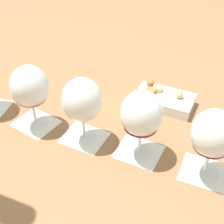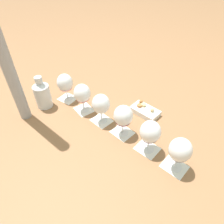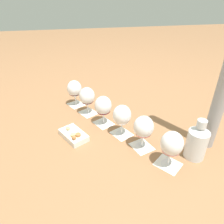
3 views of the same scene
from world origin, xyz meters
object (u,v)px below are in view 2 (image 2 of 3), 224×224
ceramic_vase (42,94)px  snack_dish (145,111)px  wine_glass_2 (101,105)px  wine_glass_5 (180,151)px  wine_glass_3 (123,117)px  wine_glass_4 (150,133)px  wine_glass_0 (65,84)px  wine_glass_1 (82,94)px

ceramic_vase → snack_dish: ceramic_vase is taller
wine_glass_2 → wine_glass_5: same height
wine_glass_5 → snack_dish: 0.40m
wine_glass_3 → wine_glass_5: 0.32m
wine_glass_4 → wine_glass_0: bearing=-151.1°
wine_glass_1 → snack_dish: bearing=65.6°
ceramic_vase → wine_glass_4: bearing=40.6°
wine_glass_1 → wine_glass_2: bearing=29.4°
ceramic_vase → snack_dish: size_ratio=1.07×
snack_dish → wine_glass_4: bearing=-23.9°
wine_glass_0 → wine_glass_5: (0.68, 0.37, -0.00)m
snack_dish → wine_glass_0: bearing=-125.9°
ceramic_vase → wine_glass_1: bearing=61.1°
wine_glass_2 → wine_glass_3: size_ratio=1.00×
wine_glass_0 → wine_glass_3: size_ratio=1.00×
wine_glass_0 → ceramic_vase: bearing=-80.6°
wine_glass_3 → wine_glass_4: 0.16m
wine_glass_0 → wine_glass_2: (0.27, 0.15, -0.00)m
wine_glass_1 → ceramic_vase: (-0.12, -0.22, -0.03)m
wine_glass_4 → wine_glass_5: 0.15m
wine_glass_2 → wine_glass_1: bearing=-150.6°
wine_glass_2 → wine_glass_3: bearing=31.7°
ceramic_vase → wine_glass_3: bearing=44.5°
wine_glass_2 → snack_dish: bearing=84.8°
wine_glass_0 → ceramic_vase: (0.02, -0.14, -0.03)m
wine_glass_3 → snack_dish: bearing=118.9°
wine_glass_3 → wine_glass_1: bearing=-149.4°
wine_glass_4 → wine_glass_1: bearing=-150.4°
wine_glass_2 → ceramic_vase: size_ratio=0.86×
wine_glass_1 → wine_glass_5: (0.53, 0.30, -0.00)m
wine_glass_4 → wine_glass_5: (0.13, 0.07, -0.00)m
wine_glass_4 → wine_glass_3: bearing=-152.3°
wine_glass_1 → wine_glass_2: (0.13, 0.07, -0.00)m
wine_glass_4 → ceramic_vase: size_ratio=0.86×
wine_glass_0 → wine_glass_5: 0.77m
wine_glass_1 → wine_glass_5: same height
wine_glass_3 → wine_glass_4: (0.14, 0.08, -0.00)m
wine_glass_1 → wine_glass_4: bearing=29.6°
wine_glass_0 → wine_glass_4: same height
wine_glass_5 → wine_glass_4: bearing=-152.5°
wine_glass_5 → wine_glass_0: bearing=-151.3°
wine_glass_1 → snack_dish: (0.15, 0.34, -0.10)m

